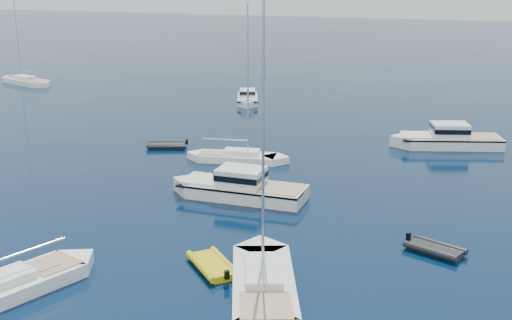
{
  "coord_description": "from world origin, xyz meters",
  "views": [
    {
      "loc": [
        11.73,
        -17.64,
        15.49
      ],
      "look_at": [
        -3.78,
        26.11,
        2.2
      ],
      "focal_mm": 47.27,
      "sensor_mm": 36.0,
      "label": 1
    }
  ],
  "objects": [
    {
      "name": "tender_grey_near",
      "position": [
        9.52,
        18.8,
        0.0
      ],
      "size": [
        3.88,
        3.06,
        0.95
      ],
      "primitive_type": null,
      "rotation": [
        0.0,
        0.0,
        4.32
      ],
      "color": "black",
      "rests_on": "ground"
    },
    {
      "name": "motor_cruiser_distant",
      "position": [
        8.3,
        43.13,
        0.0
      ],
      "size": [
        11.0,
        6.17,
        2.76
      ],
      "primitive_type": null,
      "rotation": [
        0.0,
        0.0,
        1.87
      ],
      "color": "silver",
      "rests_on": "ground"
    },
    {
      "name": "sailboat_fore",
      "position": [
        -9.84,
        6.6,
        0.0
      ],
      "size": [
        6.43,
        11.04,
        15.8
      ],
      "primitive_type": null,
      "rotation": [
        0.0,
        0.0,
        2.78
      ],
      "color": "white",
      "rests_on": "ground"
    },
    {
      "name": "sailboat_far_l",
      "position": [
        -49.08,
        58.74,
        0.0
      ],
      "size": [
        10.99,
        6.16,
        15.69
      ],
      "primitive_type": null,
      "rotation": [
        0.0,
        0.0,
        1.23
      ],
      "color": "white",
      "rests_on": "ground"
    },
    {
      "name": "tender_grey_far",
      "position": [
        -15.24,
        34.52,
        0.0
      ],
      "size": [
        4.11,
        3.17,
        0.95
      ],
      "primitive_type": null,
      "rotation": [
        0.0,
        0.0,
        1.94
      ],
      "color": "black",
      "rests_on": "ground"
    },
    {
      "name": "tender_yellow",
      "position": [
        -1.44,
        12.63,
        0.0
      ],
      "size": [
        4.24,
        4.28,
        0.95
      ],
      "primitive_type": null,
      "rotation": [
        0.0,
        0.0,
        0.77
      ],
      "color": "gold",
      "rests_on": "ground"
    },
    {
      "name": "motor_cruiser_centre",
      "position": [
        -4.33,
        23.99,
        0.0
      ],
      "size": [
        10.48,
        3.21,
        2.75
      ],
      "primitive_type": null,
      "rotation": [
        0.0,
        0.0,
        1.57
      ],
      "color": "silver",
      "rests_on": "ground"
    },
    {
      "name": "sailboat_mid_r",
      "position": [
        1.99,
        10.97,
        0.0
      ],
      "size": [
        7.01,
        12.0,
        17.17
      ],
      "primitive_type": null,
      "rotation": [
        0.0,
        0.0,
        0.37
      ],
      "color": "silver",
      "rests_on": "ground"
    },
    {
      "name": "motor_cruiser_horizon",
      "position": [
        -15.58,
        56.35,
        0.0
      ],
      "size": [
        4.89,
        8.1,
        2.04
      ],
      "primitive_type": null,
      "rotation": [
        0.0,
        0.0,
        3.49
      ],
      "color": "white",
      "rests_on": "ground"
    },
    {
      "name": "sailboat_centre",
      "position": [
        -7.7,
        32.54,
        0.0
      ],
      "size": [
        9.35,
        3.72,
        13.37
      ],
      "primitive_type": null,
      "rotation": [
        0.0,
        0.0,
        4.87
      ],
      "color": "white",
      "rests_on": "ground"
    }
  ]
}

